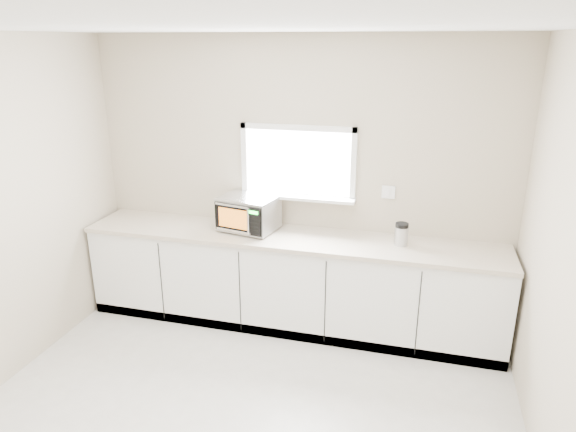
% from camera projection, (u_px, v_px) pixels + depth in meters
% --- Properties ---
extents(back_wall, '(4.00, 0.17, 2.70)m').
position_uv_depth(back_wall, '(298.00, 181.00, 4.87)').
color(back_wall, '#C0B198').
rests_on(back_wall, ground).
extents(cabinets, '(3.92, 0.60, 0.88)m').
position_uv_depth(cabinets, '(290.00, 282.00, 4.90)').
color(cabinets, white).
rests_on(cabinets, ground).
extents(countertop, '(3.92, 0.64, 0.04)m').
position_uv_depth(countertop, '(290.00, 238.00, 4.74)').
color(countertop, beige).
rests_on(countertop, cabinets).
extents(microwave, '(0.57, 0.49, 0.33)m').
position_uv_depth(microwave, '(249.00, 213.00, 4.83)').
color(microwave, black).
rests_on(microwave, countertop).
extents(knife_block, '(0.11, 0.20, 0.28)m').
position_uv_depth(knife_block, '(267.00, 219.00, 4.80)').
color(knife_block, '#422617').
rests_on(knife_block, countertop).
extents(cutting_board, '(0.32, 0.08, 0.32)m').
position_uv_depth(cutting_board, '(252.00, 208.00, 5.02)').
color(cutting_board, '#A15D3E').
rests_on(cutting_board, countertop).
extents(coffee_grinder, '(0.15, 0.15, 0.21)m').
position_uv_depth(coffee_grinder, '(401.00, 234.00, 4.50)').
color(coffee_grinder, '#AEB0B5').
rests_on(coffee_grinder, countertop).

